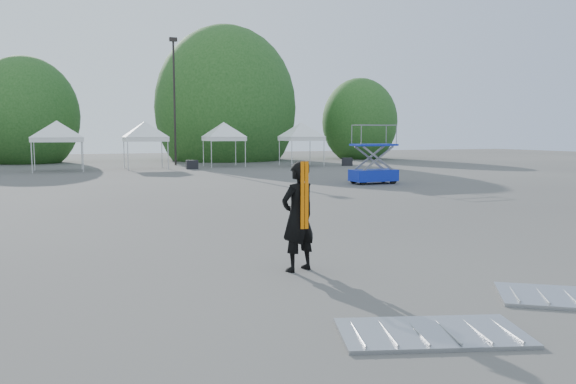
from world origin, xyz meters
name	(u,v)px	position (x,y,z in m)	size (l,w,h in m)	color
ground	(294,240)	(0.00, 0.00, 0.00)	(120.00, 120.00, 0.00)	#474442
light_pole_east	(174,94)	(3.00, 32.00, 5.52)	(0.60, 0.25, 9.80)	black
tree_mid_w	(26,116)	(-8.00, 40.00, 3.93)	(4.16, 4.16, 6.33)	#382314
tree_mid_e	(226,108)	(9.00, 39.00, 4.84)	(5.12, 5.12, 7.79)	#382314
tree_far_e	(360,122)	(22.00, 37.00, 3.63)	(3.84, 3.84, 5.84)	#382314
tent_d	(57,125)	(-5.46, 27.91, 3.06)	(4.54, 4.54, 3.88)	silver
tent_e	(145,125)	(0.23, 28.23, 3.06)	(4.07, 4.07, 3.88)	silver
tent_f	(224,126)	(6.10, 28.99, 3.06)	(3.91, 3.91, 3.88)	silver
tent_g	(301,126)	(11.79, 27.52, 3.06)	(3.97, 3.97, 3.88)	silver
man	(298,216)	(-1.06, -2.80, 1.01)	(0.85, 0.70, 2.01)	black
scissor_lift	(374,154)	(9.22, 12.19, 1.47)	(2.27, 1.15, 2.92)	#0D34B3
barrier_left	(431,332)	(-0.77, -6.44, 0.04)	(2.53, 1.78, 0.07)	#9DA0A5
crate_mid	(192,165)	(3.21, 26.84, 0.31)	(0.81, 0.63, 0.63)	black
crate_east	(347,162)	(15.19, 26.49, 0.31)	(0.79, 0.62, 0.62)	black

